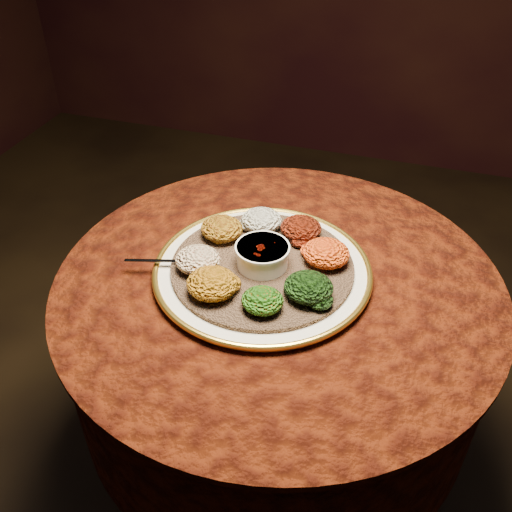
% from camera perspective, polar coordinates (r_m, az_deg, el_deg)
% --- Properties ---
extents(table, '(0.96, 0.96, 0.73)m').
position_cam_1_polar(table, '(1.34, 2.06, -8.09)').
color(table, black).
rests_on(table, ground).
extents(platter, '(0.59, 0.59, 0.02)m').
position_cam_1_polar(platter, '(1.22, 0.63, -1.43)').
color(platter, silver).
rests_on(platter, table).
extents(injera, '(0.44, 0.44, 0.01)m').
position_cam_1_polar(injera, '(1.22, 0.63, -1.04)').
color(injera, brown).
rests_on(injera, platter).
extents(stew_bowl, '(0.12, 0.12, 0.05)m').
position_cam_1_polar(stew_bowl, '(1.20, 0.65, 0.18)').
color(stew_bowl, white).
rests_on(stew_bowl, injera).
extents(spoon, '(0.15, 0.06, 0.01)m').
position_cam_1_polar(spoon, '(1.22, -7.63, -0.51)').
color(spoon, silver).
rests_on(spoon, injera).
extents(portion_ayib, '(0.09, 0.09, 0.04)m').
position_cam_1_polar(portion_ayib, '(1.31, 0.57, 3.62)').
color(portion_ayib, beige).
rests_on(portion_ayib, injera).
extents(portion_kitfo, '(0.09, 0.09, 0.04)m').
position_cam_1_polar(portion_kitfo, '(1.28, 4.52, 2.80)').
color(portion_kitfo, black).
rests_on(portion_kitfo, injera).
extents(portion_tikil, '(0.10, 0.10, 0.05)m').
position_cam_1_polar(portion_tikil, '(1.21, 7.02, 0.29)').
color(portion_tikil, '#AD620E').
rests_on(portion_tikil, injera).
extents(portion_gomen, '(0.10, 0.09, 0.05)m').
position_cam_1_polar(portion_gomen, '(1.12, 5.28, -3.14)').
color(portion_gomen, black).
rests_on(portion_gomen, injera).
extents(portion_mixveg, '(0.08, 0.08, 0.04)m').
position_cam_1_polar(portion_mixveg, '(1.10, 0.64, -4.48)').
color(portion_mixveg, '#AC350B').
rests_on(portion_mixveg, injera).
extents(portion_kik, '(0.10, 0.10, 0.05)m').
position_cam_1_polar(portion_kik, '(1.13, -4.40, -2.76)').
color(portion_kik, '#B1650F').
rests_on(portion_kik, injera).
extents(portion_timatim, '(0.10, 0.09, 0.05)m').
position_cam_1_polar(portion_timatim, '(1.19, -5.81, -0.39)').
color(portion_timatim, maroon).
rests_on(portion_timatim, injera).
extents(portion_shiro, '(0.10, 0.09, 0.05)m').
position_cam_1_polar(portion_shiro, '(1.28, -3.45, 2.76)').
color(portion_shiro, '#9D6C12').
rests_on(portion_shiro, injera).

